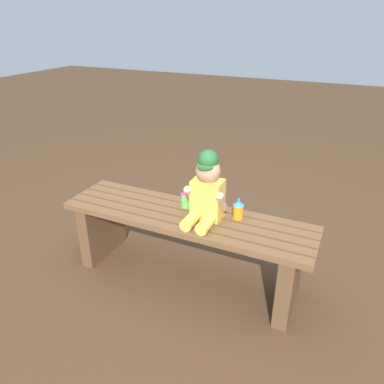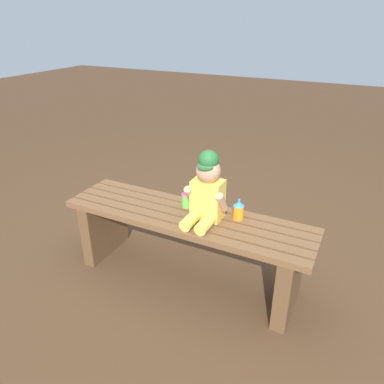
# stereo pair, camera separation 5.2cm
# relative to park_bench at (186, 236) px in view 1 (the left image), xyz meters

# --- Properties ---
(ground_plane) EXTENTS (16.00, 16.00, 0.00)m
(ground_plane) POSITION_rel_park_bench_xyz_m (0.00, -0.00, -0.30)
(ground_plane) COLOR #4C331E
(park_bench) EXTENTS (1.49, 0.39, 0.45)m
(park_bench) POSITION_rel_park_bench_xyz_m (0.00, 0.00, 0.00)
(park_bench) COLOR brown
(park_bench) RESTS_ON ground_plane
(child_figure) EXTENTS (0.23, 0.27, 0.40)m
(child_figure) POSITION_rel_park_bench_xyz_m (0.12, 0.01, 0.33)
(child_figure) COLOR #F2C64C
(child_figure) RESTS_ON park_bench
(sippy_cup_left) EXTENTS (0.06, 0.06, 0.12)m
(sippy_cup_left) POSITION_rel_park_bench_xyz_m (-0.04, 0.09, 0.21)
(sippy_cup_left) COLOR #66CC4C
(sippy_cup_left) RESTS_ON park_bench
(sippy_cup_right) EXTENTS (0.06, 0.06, 0.12)m
(sippy_cup_right) POSITION_rel_park_bench_xyz_m (0.29, 0.09, 0.21)
(sippy_cup_right) COLOR orange
(sippy_cup_right) RESTS_ON park_bench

